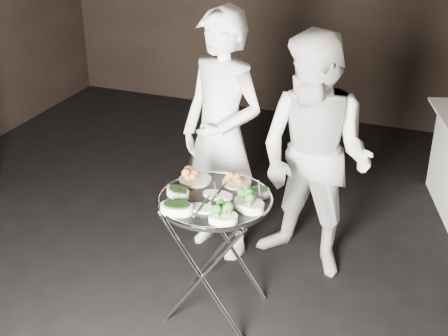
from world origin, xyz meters
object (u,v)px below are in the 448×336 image
(waiter_right, at_px, (315,158))
(serving_tray, at_px, (215,200))
(tray_stand, at_px, (215,251))
(waiter_left, at_px, (222,137))

(waiter_right, bearing_deg, serving_tray, -105.91)
(tray_stand, distance_m, waiter_right, 0.91)
(tray_stand, distance_m, waiter_left, 0.86)
(tray_stand, height_order, waiter_left, waiter_left)
(serving_tray, xyz_separation_m, waiter_left, (-0.23, 0.71, 0.08))
(waiter_left, height_order, waiter_right, waiter_left)
(tray_stand, xyz_separation_m, waiter_left, (-0.23, 0.71, 0.44))
(waiter_right, bearing_deg, waiter_left, -165.20)
(tray_stand, relative_size, waiter_left, 0.45)
(waiter_right, bearing_deg, tray_stand, -105.91)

